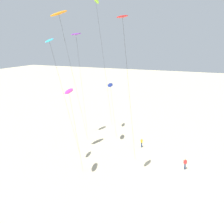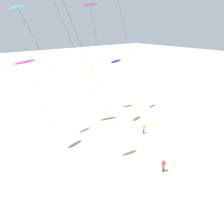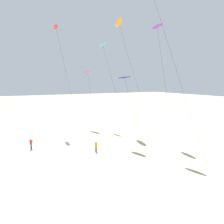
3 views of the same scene
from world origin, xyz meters
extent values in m
plane|color=beige|center=(0.00, 0.00, 0.00)|extent=(260.00, 260.00, 0.00)
ellipsoid|color=navy|center=(4.67, 10.91, 11.05)|extent=(2.82, 1.58, 0.56)
cylinder|color=#262626|center=(6.92, 11.25, 5.47)|extent=(4.53, 0.70, 10.96)
ellipsoid|color=orange|center=(-4.26, 14.73, 22.12)|extent=(3.44, 1.65, 1.45)
cylinder|color=#262626|center=(0.82, 15.49, 10.98)|extent=(10.19, 1.54, 21.98)
ellipsoid|color=red|center=(-9.18, 3.37, 21.02)|extent=(2.58, 0.91, 0.67)
cylinder|color=#262626|center=(-4.16, 4.11, 10.46)|extent=(10.06, 1.52, 20.94)
ellipsoid|color=#D8339E|center=(-9.97, 9.98, 12.52)|extent=(3.03, 1.61, 0.47)
cylinder|color=#262626|center=(-8.07, 10.26, 6.20)|extent=(3.82, 0.59, 12.41)
cylinder|color=#262626|center=(11.33, 14.94, 12.47)|extent=(10.58, 1.59, 24.95)
ellipsoid|color=purple|center=(4.51, 17.30, 19.52)|extent=(2.88, 1.07, 0.65)
cylinder|color=#262626|center=(6.70, 17.62, 9.70)|extent=(4.42, 0.68, 19.41)
ellipsoid|color=#33BFE0|center=(-8.79, 13.30, 18.51)|extent=(2.48, 1.11, 0.71)
cylinder|color=#262626|center=(-4.51, 13.93, 9.21)|extent=(8.59, 1.30, 18.44)
cylinder|color=navy|center=(5.90, 5.38, 0.44)|extent=(0.22, 0.22, 0.88)
cube|color=gold|center=(5.90, 5.38, 1.17)|extent=(0.35, 0.21, 0.58)
sphere|color=beige|center=(5.90, 5.38, 1.57)|extent=(0.20, 0.20, 0.20)
cylinder|color=gold|center=(6.12, 5.39, 1.22)|extent=(0.11, 0.50, 0.39)
cylinder|color=gold|center=(5.68, 5.37, 1.22)|extent=(0.11, 0.50, 0.39)
cylinder|color=navy|center=(0.17, -3.10, 0.44)|extent=(0.22, 0.22, 0.88)
cube|color=red|center=(0.17, -3.10, 1.17)|extent=(0.28, 0.38, 0.58)
sphere|color=#9E7051|center=(0.17, -3.10, 1.57)|extent=(0.20, 0.20, 0.20)
cylinder|color=red|center=(0.23, -3.32, 1.22)|extent=(0.51, 0.21, 0.39)
cylinder|color=red|center=(0.12, -2.89, 1.22)|extent=(0.51, 0.21, 0.39)
camera|label=1|loc=(-38.29, -8.02, 18.66)|focal=44.22mm
camera|label=2|loc=(-19.38, -16.99, 16.76)|focal=36.94mm
camera|label=3|loc=(31.26, -4.96, 10.30)|focal=30.77mm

